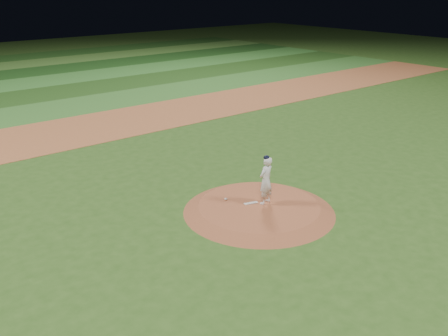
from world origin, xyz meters
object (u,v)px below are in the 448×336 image
object	(u,v)px
rosin_bag	(226,199)
pitching_rubber	(251,203)
pitcher_on_mound	(266,180)
pitchers_mound	(259,208)

from	to	relation	value
rosin_bag	pitching_rubber	bearing A→B (deg)	-58.55
pitching_rubber	pitcher_on_mound	size ratio (longest dim) A/B	0.28
pitching_rubber	rosin_bag	size ratio (longest dim) A/B	4.20
pitchers_mound	pitcher_on_mound	xyz separation A→B (m)	(0.29, -0.02, 1.03)
pitchers_mound	pitching_rubber	distance (m)	0.35
pitcher_on_mound	pitchers_mound	bearing A→B (deg)	176.95
pitchers_mound	pitcher_on_mound	bearing A→B (deg)	-3.05
pitchers_mound	rosin_bag	bearing A→B (deg)	119.65
pitchers_mound	rosin_bag	world-z (taller)	rosin_bag
pitcher_on_mound	rosin_bag	bearing A→B (deg)	129.26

